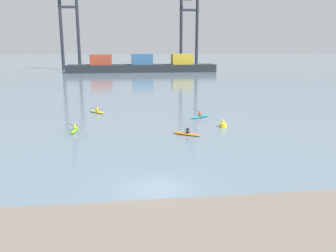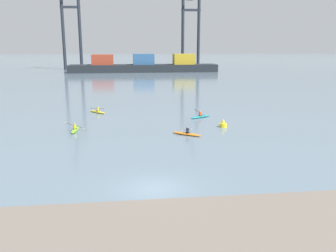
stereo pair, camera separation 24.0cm
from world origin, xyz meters
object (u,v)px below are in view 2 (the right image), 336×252
container_barge (144,66)px  gantry_crane_west (71,21)px  kayak_yellow (98,112)px  kayak_teal (200,116)px  channel_buoy (223,124)px  kayak_orange (187,134)px  gantry_crane_west_mid (191,24)px  kayak_lime (75,129)px

container_barge → gantry_crane_west: 34.67m
kayak_yellow → kayak_teal: size_ratio=0.92×
kayak_yellow → channel_buoy: bearing=-35.6°
kayak_orange → gantry_crane_west: bearing=103.9°
gantry_crane_west → gantry_crane_west_mid: 46.92m
gantry_crane_west → kayak_orange: gantry_crane_west is taller
gantry_crane_west → kayak_yellow: gantry_crane_west is taller
container_barge → gantry_crane_west: size_ratio=1.44×
container_barge → kayak_lime: size_ratio=15.53×
kayak_yellow → kayak_orange: bearing=-53.6°
kayak_yellow → gantry_crane_west: bearing=99.8°
gantry_crane_west → channel_buoy: size_ratio=37.09×
kayak_teal → channel_buoy: bearing=-75.7°
container_barge → gantry_crane_west: gantry_crane_west is taller
channel_buoy → kayak_teal: bearing=104.3°
gantry_crane_west → kayak_orange: bearing=-76.1°
kayak_lime → kayak_teal: size_ratio=1.06×
gantry_crane_west_mid → channel_buoy: gantry_crane_west_mid is taller
gantry_crane_west → channel_buoy: 110.49m
container_barge → gantry_crane_west: bearing=151.9°
gantry_crane_west → kayak_orange: size_ratio=12.03×
channel_buoy → kayak_teal: size_ratio=0.31×
gantry_crane_west_mid → kayak_orange: (-20.26, -108.19, -17.80)m
kayak_lime → kayak_yellow: bearing=81.1°
container_barge → channel_buoy: (4.56, -89.92, -1.91)m
kayak_orange → kayak_teal: bearing=69.3°
container_barge → kayak_lime: bearing=-97.9°
container_barge → channel_buoy: 90.06m
container_barge → kayak_teal: (3.09, -84.11, -2.09)m
kayak_orange → channel_buoy: bearing=33.4°
channel_buoy → kayak_lime: 17.07m
kayak_lime → channel_buoy: bearing=-0.6°
channel_buoy → kayak_yellow: channel_buoy is taller
kayak_orange → kayak_teal: (3.42, 9.05, 0.00)m
kayak_lime → gantry_crane_west: bearing=97.9°
gantry_crane_west_mid → kayak_teal: bearing=-99.6°
gantry_crane_west_mid → kayak_orange: gantry_crane_west_mid is taller
channel_buoy → kayak_yellow: size_ratio=0.34×
channel_buoy → kayak_lime: bearing=179.4°
channel_buoy → kayak_lime: kayak_lime is taller
gantry_crane_west → channel_buoy: gantry_crane_west is taller
kayak_orange → kayak_teal: 9.67m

